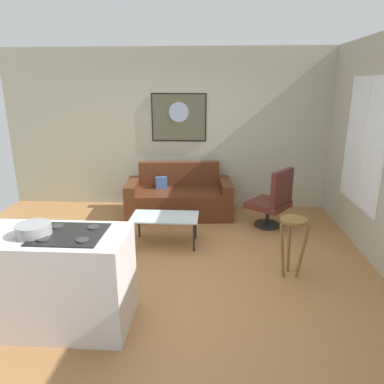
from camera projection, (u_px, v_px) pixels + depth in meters
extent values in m
cube|color=#A26E3F|center=(165.00, 267.00, 4.43)|extent=(6.40, 6.40, 0.04)
cube|color=#AAAA90|center=(182.00, 130.00, 6.34)|extent=(6.40, 0.05, 2.80)
cube|color=#502815|center=(179.00, 203.00, 6.09)|extent=(1.48, 0.95, 0.45)
cube|color=#502815|center=(179.00, 174.00, 6.28)|extent=(1.42, 0.28, 0.43)
cube|color=#502815|center=(133.00, 199.00, 6.04)|extent=(0.25, 0.84, 0.61)
cube|color=#502815|center=(225.00, 198.00, 6.08)|extent=(0.25, 0.84, 0.61)
cube|color=#334B7C|center=(161.00, 182.00, 6.13)|extent=(0.22, 0.15, 0.20)
cube|color=silver|center=(165.00, 217.00, 4.93)|extent=(0.93, 0.51, 0.02)
cylinder|color=#232326|center=(133.00, 236.00, 4.81)|extent=(0.03, 0.03, 0.40)
cylinder|color=#232326|center=(194.00, 238.00, 4.76)|extent=(0.03, 0.03, 0.40)
cylinder|color=#232326|center=(139.00, 224.00, 5.22)|extent=(0.03, 0.03, 0.40)
cylinder|color=#232326|center=(196.00, 226.00, 5.17)|extent=(0.03, 0.03, 0.40)
cylinder|color=black|center=(267.00, 225.00, 5.68)|extent=(0.40, 0.40, 0.04)
cylinder|color=black|center=(268.00, 214.00, 5.62)|extent=(0.06, 0.06, 0.34)
cube|color=#51221C|center=(268.00, 204.00, 5.58)|extent=(0.79, 0.79, 0.10)
cube|color=#51221C|center=(282.00, 187.00, 5.35)|extent=(0.41, 0.51, 0.53)
cylinder|color=brown|center=(294.00, 220.00, 4.01)|extent=(0.31, 0.31, 0.03)
cylinder|color=brown|center=(289.00, 244.00, 4.24)|extent=(0.04, 0.13, 0.68)
cylinder|color=brown|center=(282.00, 251.00, 4.06)|extent=(0.13, 0.10, 0.68)
cylinder|color=brown|center=(303.00, 251.00, 4.05)|extent=(0.13, 0.10, 0.68)
cube|color=silver|center=(45.00, 280.00, 3.24)|extent=(1.55, 0.68, 0.91)
cube|color=black|center=(70.00, 234.00, 3.09)|extent=(0.60, 0.52, 0.01)
cylinder|color=#2D2D2D|center=(43.00, 239.00, 2.97)|extent=(0.11, 0.11, 0.01)
cylinder|color=#2D2D2D|center=(83.00, 240.00, 2.95)|extent=(0.11, 0.11, 0.01)
cylinder|color=#2D2D2D|center=(57.00, 226.00, 3.23)|extent=(0.11, 0.11, 0.01)
cylinder|color=#2D2D2D|center=(94.00, 227.00, 3.21)|extent=(0.11, 0.11, 0.01)
cylinder|color=gray|center=(34.00, 235.00, 3.07)|extent=(0.16, 0.16, 0.01)
cylinder|color=gray|center=(34.00, 230.00, 3.06)|extent=(0.30, 0.30, 0.11)
cube|color=black|center=(179.00, 118.00, 6.24)|extent=(0.97, 0.01, 0.84)
cube|color=#51523B|center=(179.00, 118.00, 6.23)|extent=(0.92, 0.02, 0.79)
cylinder|color=#91A3C9|center=(179.00, 112.00, 6.19)|extent=(0.35, 0.01, 0.35)
cube|color=silver|center=(364.00, 143.00, 4.72)|extent=(0.02, 1.26, 1.73)
cube|color=white|center=(363.00, 143.00, 4.72)|extent=(0.01, 1.18, 1.65)
cube|color=silver|center=(363.00, 143.00, 4.72)|extent=(0.01, 0.04, 1.65)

